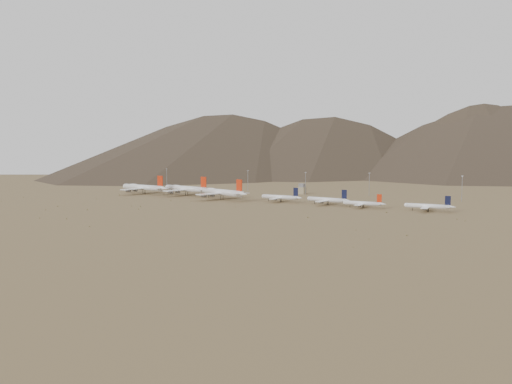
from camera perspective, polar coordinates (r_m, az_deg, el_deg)
The scene contains 16 objects.
ground at distance 483.92m, azimuth -3.96°, elevation -1.20°, with size 3000.00×3000.00×0.00m, color olive.
mountain_ridge at distance 1329.82m, azimuth 18.53°, elevation 8.97°, with size 4400.00×1000.00×300.00m.
widebody_west at distance 587.08m, azimuth -12.76°, elevation 0.51°, with size 73.22×56.63×21.77m.
widebody_centre at distance 559.39m, azimuth -8.00°, elevation 0.37°, with size 72.94×56.96×21.83m.
widebody_east at distance 511.32m, azimuth -3.98°, elevation -0.02°, with size 71.27×56.52×21.82m.
narrowbody_a at distance 486.71m, azimuth 2.88°, elevation -0.59°, with size 44.54×31.81×14.70m.
narrowbody_b at distance 465.07m, azimuth 8.24°, elevation -0.89°, with size 45.33×32.78×14.98m.
narrowbody_c at distance 447.54m, azimuth 12.19°, elevation -1.27°, with size 38.71×27.69×12.77m.
narrowbody_d at distance 437.66m, azimuth 19.14°, elevation -1.54°, with size 41.29×29.62×13.62m.
control_tower at distance 573.10m, azimuth 5.27°, elevation 0.29°, with size 8.00×8.00×12.00m.
mast_far_west at distance 669.06m, azimuth -10.17°, elevation 1.67°, with size 2.00×0.60×25.70m.
mast_west at distance 609.13m, azimuth -0.94°, elevation 1.43°, with size 2.00×0.60×25.70m.
mast_centre at distance 563.21m, azimuth 5.67°, elevation 1.11°, with size 2.00×0.60×25.70m.
mast_east at distance 559.43m, azimuth 12.82°, elevation 0.98°, with size 2.00×0.60×25.70m.
mast_far_east at distance 528.46m, azimuth 22.48°, elevation 0.50°, with size 2.00×0.60×25.70m.
desert_scrub at distance 443.98m, azimuth -9.96°, elevation -1.78°, with size 433.61×175.00×0.88m.
Camera 1 is at (269.45, -398.56, 52.21)m, focal length 35.00 mm.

